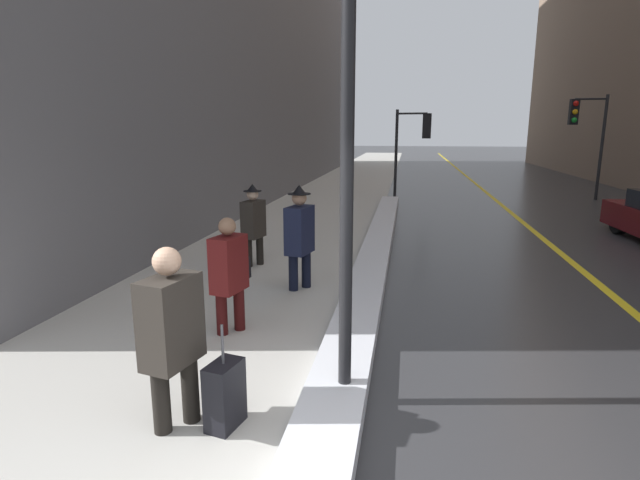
{
  "coord_description": "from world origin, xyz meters",
  "views": [
    {
      "loc": [
        0.77,
        -2.63,
        2.54
      ],
      "look_at": [
        -0.4,
        4.0,
        1.05
      ],
      "focal_mm": 28.0,
      "sensor_mm": 36.0,
      "label": 1
    }
  ],
  "objects_px": {
    "pedestrian_trailing": "(253,222)",
    "pedestrian_nearside": "(172,331)",
    "pedestrian_in_fedora": "(300,233)",
    "traffic_light_far": "(585,125)",
    "lamp_post": "(348,67)",
    "pedestrian_in_glasses": "(230,270)",
    "traffic_light_near": "(416,135)",
    "rolling_suitcase": "(225,395)"
  },
  "relations": [
    {
      "from": "traffic_light_near",
      "to": "pedestrian_nearside",
      "type": "distance_m",
      "value": 15.8
    },
    {
      "from": "traffic_light_far",
      "to": "pedestrian_nearside",
      "type": "distance_m",
      "value": 18.24
    },
    {
      "from": "lamp_post",
      "to": "traffic_light_far",
      "type": "bearing_deg",
      "value": 66.57
    },
    {
      "from": "lamp_post",
      "to": "rolling_suitcase",
      "type": "relative_size",
      "value": 5.38
    },
    {
      "from": "pedestrian_nearside",
      "to": "traffic_light_far",
      "type": "bearing_deg",
      "value": 166.12
    },
    {
      "from": "traffic_light_far",
      "to": "pedestrian_nearside",
      "type": "xyz_separation_m",
      "value": [
        -8.13,
        -16.22,
        -1.83
      ]
    },
    {
      "from": "rolling_suitcase",
      "to": "pedestrian_in_glasses",
      "type": "bearing_deg",
      "value": -148.87
    },
    {
      "from": "traffic_light_near",
      "to": "pedestrian_in_fedora",
      "type": "height_order",
      "value": "traffic_light_near"
    },
    {
      "from": "traffic_light_far",
      "to": "pedestrian_in_glasses",
      "type": "xyz_separation_m",
      "value": [
        -8.38,
        -14.14,
        -1.9
      ]
    },
    {
      "from": "lamp_post",
      "to": "pedestrian_in_glasses",
      "type": "bearing_deg",
      "value": 138.88
    },
    {
      "from": "pedestrian_nearside",
      "to": "pedestrian_in_fedora",
      "type": "xyz_separation_m",
      "value": [
        0.23,
        3.96,
        0.03
      ]
    },
    {
      "from": "pedestrian_in_fedora",
      "to": "traffic_light_near",
      "type": "bearing_deg",
      "value": -176.55
    },
    {
      "from": "lamp_post",
      "to": "rolling_suitcase",
      "type": "xyz_separation_m",
      "value": [
        -0.97,
        -0.58,
        -2.74
      ]
    },
    {
      "from": "lamp_post",
      "to": "pedestrian_trailing",
      "type": "height_order",
      "value": "lamp_post"
    },
    {
      "from": "traffic_light_far",
      "to": "rolling_suitcase",
      "type": "height_order",
      "value": "traffic_light_far"
    },
    {
      "from": "pedestrian_in_fedora",
      "to": "pedestrian_trailing",
      "type": "relative_size",
      "value": 1.09
    },
    {
      "from": "traffic_light_far",
      "to": "rolling_suitcase",
      "type": "bearing_deg",
      "value": 60.41
    },
    {
      "from": "pedestrian_in_fedora",
      "to": "rolling_suitcase",
      "type": "xyz_separation_m",
      "value": [
        0.18,
        -3.89,
        -0.63
      ]
    },
    {
      "from": "lamp_post",
      "to": "traffic_light_near",
      "type": "relative_size",
      "value": 1.56
    },
    {
      "from": "traffic_light_far",
      "to": "pedestrian_nearside",
      "type": "bearing_deg",
      "value": 59.33
    },
    {
      "from": "pedestrian_trailing",
      "to": "pedestrian_nearside",
      "type": "bearing_deg",
      "value": 22.79
    },
    {
      "from": "traffic_light_near",
      "to": "pedestrian_in_fedora",
      "type": "xyz_separation_m",
      "value": [
        -1.9,
        -11.62,
        -1.43
      ]
    },
    {
      "from": "lamp_post",
      "to": "traffic_light_far",
      "type": "distance_m",
      "value": 16.97
    },
    {
      "from": "pedestrian_nearside",
      "to": "rolling_suitcase",
      "type": "height_order",
      "value": "pedestrian_nearside"
    },
    {
      "from": "rolling_suitcase",
      "to": "pedestrian_trailing",
      "type": "bearing_deg",
      "value": -152.65
    },
    {
      "from": "lamp_post",
      "to": "pedestrian_trailing",
      "type": "distance_m",
      "value": 5.55
    },
    {
      "from": "pedestrian_nearside",
      "to": "pedestrian_in_fedora",
      "type": "bearing_deg",
      "value": -170.64
    },
    {
      "from": "traffic_light_near",
      "to": "pedestrian_trailing",
      "type": "height_order",
      "value": "traffic_light_near"
    },
    {
      "from": "pedestrian_in_fedora",
      "to": "pedestrian_trailing",
      "type": "height_order",
      "value": "pedestrian_in_fedora"
    },
    {
      "from": "pedestrian_in_fedora",
      "to": "pedestrian_nearside",
      "type": "bearing_deg",
      "value": 9.36
    },
    {
      "from": "pedestrian_in_glasses",
      "to": "pedestrian_nearside",
      "type": "bearing_deg",
      "value": 19.65
    },
    {
      "from": "pedestrian_nearside",
      "to": "rolling_suitcase",
      "type": "relative_size",
      "value": 1.7
    },
    {
      "from": "lamp_post",
      "to": "rolling_suitcase",
      "type": "bearing_deg",
      "value": -149.13
    },
    {
      "from": "lamp_post",
      "to": "rolling_suitcase",
      "type": "distance_m",
      "value": 2.97
    },
    {
      "from": "pedestrian_in_glasses",
      "to": "pedestrian_in_fedora",
      "type": "distance_m",
      "value": 1.95
    },
    {
      "from": "traffic_light_far",
      "to": "pedestrian_in_glasses",
      "type": "relative_size",
      "value": 2.52
    },
    {
      "from": "pedestrian_in_fedora",
      "to": "pedestrian_trailing",
      "type": "bearing_deg",
      "value": -124.36
    },
    {
      "from": "pedestrian_nearside",
      "to": "rolling_suitcase",
      "type": "distance_m",
      "value": 0.73
    },
    {
      "from": "pedestrian_trailing",
      "to": "rolling_suitcase",
      "type": "height_order",
      "value": "pedestrian_trailing"
    },
    {
      "from": "pedestrian_in_glasses",
      "to": "pedestrian_trailing",
      "type": "distance_m",
      "value": 3.2
    },
    {
      "from": "traffic_light_near",
      "to": "pedestrian_nearside",
      "type": "relative_size",
      "value": 2.03
    },
    {
      "from": "pedestrian_nearside",
      "to": "pedestrian_in_glasses",
      "type": "distance_m",
      "value": 2.1
    }
  ]
}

